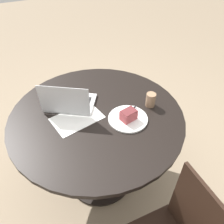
% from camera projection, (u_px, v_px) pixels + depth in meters
% --- Properties ---
extents(ground_plane, '(12.00, 12.00, 0.00)m').
position_uv_depth(ground_plane, '(101.00, 175.00, 1.97)').
color(ground_plane, gray).
extents(dining_table, '(1.17, 1.17, 0.75)m').
position_uv_depth(dining_table, '(98.00, 131.00, 1.57)').
color(dining_table, black).
rests_on(dining_table, ground_plane).
extents(paper_document, '(0.35, 0.27, 0.00)m').
position_uv_depth(paper_document, '(77.00, 118.00, 1.43)').
color(paper_document, white).
rests_on(paper_document, dining_table).
extents(plate, '(0.26, 0.26, 0.01)m').
position_uv_depth(plate, '(128.00, 119.00, 1.42)').
color(plate, white).
rests_on(plate, dining_table).
extents(cake_slice, '(0.11, 0.09, 0.07)m').
position_uv_depth(cake_slice, '(129.00, 115.00, 1.38)').
color(cake_slice, '#B74C51').
rests_on(cake_slice, plate).
extents(fork, '(0.15, 0.11, 0.00)m').
position_uv_depth(fork, '(131.00, 112.00, 1.45)').
color(fork, silver).
rests_on(fork, plate).
extents(coffee_glass, '(0.07, 0.07, 0.10)m').
position_uv_depth(coffee_glass, '(151.00, 100.00, 1.50)').
color(coffee_glass, '#997556').
rests_on(coffee_glass, dining_table).
extents(laptop, '(0.40, 0.37, 0.22)m').
position_uv_depth(laptop, '(69.00, 102.00, 1.49)').
color(laptop, silver).
rests_on(laptop, dining_table).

